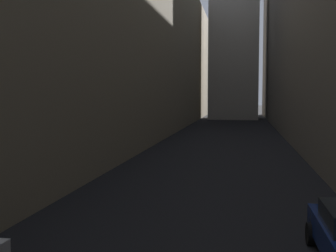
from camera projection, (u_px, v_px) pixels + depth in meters
name	position (u px, v px, depth m)	size (l,w,h in m)	color
ground_plane	(222.00, 145.00, 35.70)	(264.00, 264.00, 0.00)	black
building_block_left	(75.00, 33.00, 39.20)	(15.61, 108.00, 19.35)	gray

